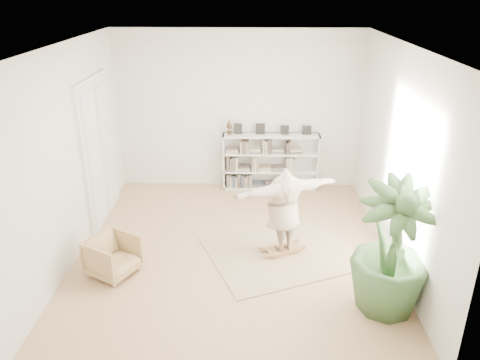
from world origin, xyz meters
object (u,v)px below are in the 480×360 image
(houseplant, at_px, (392,249))
(rocker_board, at_px, (282,249))
(bookshelf, at_px, (270,162))
(armchair, at_px, (113,256))
(person, at_px, (284,207))

(houseplant, bearing_deg, rocker_board, 134.18)
(bookshelf, height_order, armchair, bookshelf)
(person, distance_m, houseplant, 2.06)
(bookshelf, xyz_separation_m, houseplant, (1.56, -4.38, 0.37))
(person, relative_size, houseplant, 0.94)
(rocker_board, bearing_deg, armchair, 170.93)
(bookshelf, bearing_deg, houseplant, -70.43)
(rocker_board, bearing_deg, person, 157.07)
(houseplant, bearing_deg, person, 134.18)
(rocker_board, height_order, person, person)
(armchair, distance_m, houseplant, 4.38)
(bookshelf, relative_size, person, 1.16)
(armchair, height_order, rocker_board, armchair)
(rocker_board, bearing_deg, bookshelf, 69.53)
(bookshelf, relative_size, rocker_board, 3.42)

